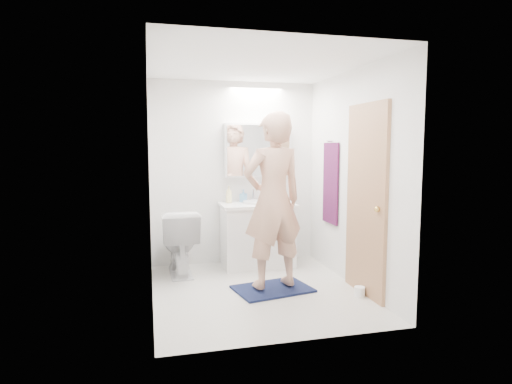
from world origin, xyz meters
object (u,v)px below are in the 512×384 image
object	(u,v)px
soap_bottle_b	(243,196)
toilet_paper_roll	(360,292)
vanity_cabinet	(257,236)
person	(273,201)
toothbrush_cup	(271,198)
medicine_cabinet	(257,150)
soap_bottle_a	(229,194)
toilet	(179,242)

from	to	relation	value
soap_bottle_b	toilet_paper_roll	bearing A→B (deg)	-60.24
vanity_cabinet	person	bearing A→B (deg)	-94.41
person	toothbrush_cup	xyz separation A→B (m)	(0.31, 1.14, -0.12)
vanity_cabinet	person	world-z (taller)	person
medicine_cabinet	toilet_paper_roll	xyz separation A→B (m)	(0.70, -1.60, -1.45)
toothbrush_cup	toilet_paper_roll	world-z (taller)	toothbrush_cup
toothbrush_cup	person	bearing A→B (deg)	-105.33
person	soap_bottle_b	xyz separation A→B (m)	(-0.07, 1.16, -0.08)
person	soap_bottle_a	size ratio (longest dim) A/B	8.49
toilet	toothbrush_cup	distance (m)	1.36
vanity_cabinet	medicine_cabinet	bearing A→B (deg)	75.79
toilet_paper_roll	person	bearing A→B (deg)	153.63
medicine_cabinet	soap_bottle_b	size ratio (longest dim) A/B	5.28
toilet	toilet_paper_roll	distance (m)	2.20
toilet	soap_bottle_b	xyz separation A→B (m)	(0.87, 0.30, 0.50)
toothbrush_cup	soap_bottle_a	bearing A→B (deg)	-179.01
soap_bottle_a	medicine_cabinet	bearing A→B (deg)	8.57
person	soap_bottle_a	xyz separation A→B (m)	(-0.27, 1.13, -0.05)
person	soap_bottle_b	size ratio (longest dim) A/B	11.22
toilet	medicine_cabinet	bearing A→B (deg)	-164.24
soap_bottle_b	person	bearing A→B (deg)	-86.55
vanity_cabinet	soap_bottle_a	size ratio (longest dim) A/B	4.08
medicine_cabinet	soap_bottle_a	world-z (taller)	medicine_cabinet
soap_bottle_a	soap_bottle_b	xyz separation A→B (m)	(0.20, 0.03, -0.03)
medicine_cabinet	toothbrush_cup	distance (m)	0.67
medicine_cabinet	person	distance (m)	1.30
person	soap_bottle_a	world-z (taller)	person
vanity_cabinet	soap_bottle_b	xyz separation A→B (m)	(-0.15, 0.18, 0.51)
soap_bottle_b	toothbrush_cup	bearing A→B (deg)	-3.00
person	soap_bottle_b	world-z (taller)	person
person	soap_bottle_a	bearing A→B (deg)	-87.51
toothbrush_cup	toilet_paper_roll	bearing A→B (deg)	-71.60
vanity_cabinet	medicine_cabinet	world-z (taller)	medicine_cabinet
soap_bottle_a	toilet_paper_roll	world-z (taller)	soap_bottle_a
medicine_cabinet	toothbrush_cup	bearing A→B (deg)	-15.27
toothbrush_cup	soap_bottle_b	bearing A→B (deg)	177.00
medicine_cabinet	soap_bottle_b	world-z (taller)	medicine_cabinet
vanity_cabinet	soap_bottle_a	distance (m)	0.66
soap_bottle_b	vanity_cabinet	bearing A→B (deg)	-51.14
person	toilet	bearing A→B (deg)	-53.59
vanity_cabinet	medicine_cabinet	xyz separation A→B (m)	(0.05, 0.21, 1.11)
person	soap_bottle_a	distance (m)	1.16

